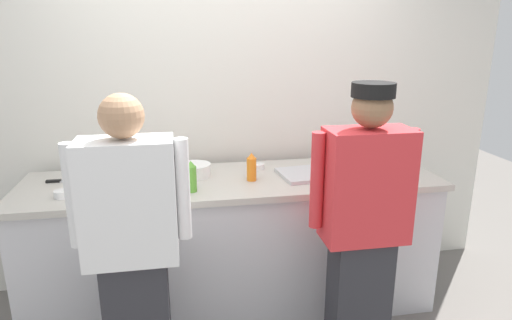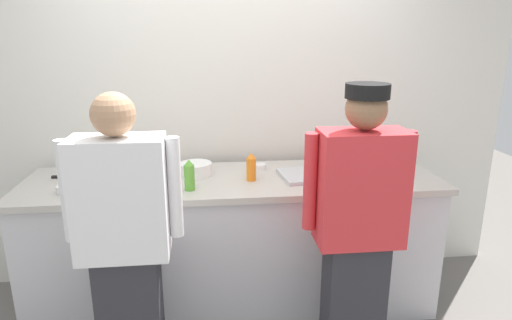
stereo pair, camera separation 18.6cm
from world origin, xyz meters
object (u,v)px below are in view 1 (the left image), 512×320
plate_stack_front (195,170)px  ramekin_green_sauce (61,194)px  sheet_tray (313,173)px  chefs_knife (65,181)px  chef_near_left (132,245)px  deli_cup (146,166)px  chef_center (364,223)px  ramekin_orange_sauce (116,187)px  squeeze_bottle_spare (191,177)px  squeeze_bottle_secondary (121,164)px  ramekin_red_sauce (258,166)px  ramekin_yellow_sauce (169,181)px  squeeze_bottle_primary (252,167)px  mixing_bowl_steel (369,162)px

plate_stack_front → ramekin_green_sauce: plate_stack_front is taller
sheet_tray → chefs_knife: size_ratio=1.61×
chef_near_left → deli_cup: size_ratio=15.16×
chef_center → ramekin_orange_sauce: size_ratio=15.44×
ramekin_green_sauce → ramekin_orange_sauce: bearing=12.6°
chef_near_left → squeeze_bottle_spare: size_ratio=8.32×
squeeze_bottle_secondary → chefs_knife: bearing=179.6°
chef_center → ramekin_red_sauce: 0.96m
ramekin_yellow_sauce → deli_cup: size_ratio=0.80×
squeeze_bottle_secondary → chefs_knife: (-0.36, 0.00, -0.09)m
squeeze_bottle_primary → deli_cup: squeeze_bottle_primary is taller
deli_cup → ramekin_orange_sauce: bearing=-116.6°
chef_near_left → mixing_bowl_steel: chef_near_left is taller
ramekin_green_sauce → ramekin_orange_sauce: (0.30, 0.07, -0.00)m
chef_center → chef_near_left: bearing=-179.6°
plate_stack_front → ramekin_orange_sauce: plate_stack_front is taller
plate_stack_front → squeeze_bottle_spare: squeeze_bottle_spare is taller
ramekin_yellow_sauce → ramekin_red_sauce: 0.65m
ramekin_orange_sauce → ramekin_red_sauce: ramekin_orange_sauce is taller
squeeze_bottle_secondary → deli_cup: bearing=31.8°
sheet_tray → chefs_knife: bearing=174.7°
chef_near_left → ramekin_green_sauce: bearing=130.8°
chef_near_left → ramekin_yellow_sauce: bearing=74.0°
chef_center → sheet_tray: bearing=97.6°
chef_near_left → deli_cup: bearing=88.3°
ramekin_yellow_sauce → deli_cup: 0.32m
chef_near_left → chef_center: 1.21m
chefs_knife → squeeze_bottle_spare: bearing=-22.2°
ramekin_green_sauce → sheet_tray: bearing=5.5°
ramekin_red_sauce → chefs_knife: (-1.26, -0.06, -0.01)m
mixing_bowl_steel → ramekin_orange_sauce: 1.69m
chef_near_left → squeeze_bottle_primary: chef_near_left is taller
chef_center → plate_stack_front: 1.16m
chef_near_left → squeeze_bottle_secondary: size_ratio=7.62×
squeeze_bottle_primary → deli_cup: bearing=158.1°
squeeze_bottle_secondary → chefs_knife: size_ratio=0.76×
mixing_bowl_steel → sheet_tray: size_ratio=0.77×
squeeze_bottle_primary → sheet_tray: bearing=4.4°
ramekin_red_sauce → deli_cup: bearing=177.6°
ramekin_green_sauce → deli_cup: size_ratio=0.77×
ramekin_yellow_sauce → ramekin_red_sauce: ramekin_yellow_sauce is taller
chef_center → chefs_knife: size_ratio=5.86×
chef_near_left → chefs_knife: chef_near_left is taller
mixing_bowl_steel → squeeze_bottle_secondary: size_ratio=1.65×
ramekin_orange_sauce → deli_cup: deli_cup is taller
ramekin_green_sauce → deli_cup: deli_cup is taller
chef_near_left → chef_center: size_ratio=0.99×
deli_cup → squeeze_bottle_primary: bearing=-21.9°
mixing_bowl_steel → squeeze_bottle_primary: 0.86m
sheet_tray → squeeze_bottle_primary: squeeze_bottle_primary is taller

